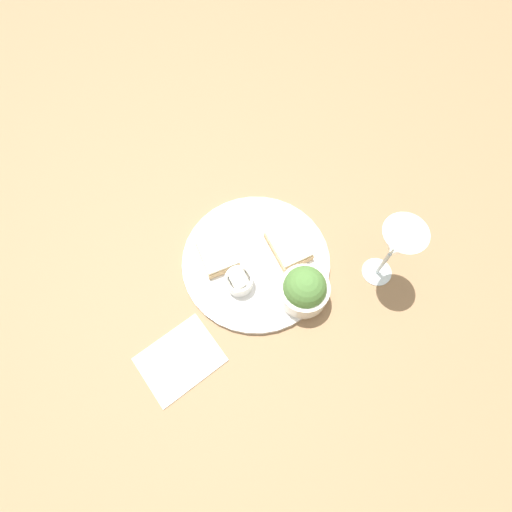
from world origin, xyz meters
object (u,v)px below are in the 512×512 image
Objects in this scene: cheese_toast_near at (288,246)px; napkin at (180,359)px; sauce_ramekin at (239,281)px; wine_glass at (397,245)px; salad_bowl at (304,289)px; cheese_toast_far at (218,254)px.

cheese_toast_near is 0.32m from napkin.
sauce_ramekin is 0.31× the size of wine_glass.
napkin is (0.14, -0.12, -0.03)m from sauce_ramekin.
salad_bowl is 1.76× the size of sauce_ramekin.
salad_bowl reaches higher than napkin.
napkin is at bearing -47.34° from cheese_toast_near.
napkin is (0.21, -0.08, -0.02)m from cheese_toast_far.
salad_bowl is 0.20m from cheese_toast_far.
salad_bowl is at bearing 75.11° from sauce_ramekin.
wine_glass reaches higher than napkin.
cheese_toast_far is 0.57× the size of wine_glass.
cheese_toast_far is at bearing -120.86° from salad_bowl.
napkin is at bearing -21.82° from cheese_toast_far.
salad_bowl is 0.53× the size of napkin.
salad_bowl is 0.19m from wine_glass.
sauce_ramekin is at bearing 31.79° from cheese_toast_far.
cheese_toast_far is at bearing -87.11° from cheese_toast_near.
napkin is at bearing -41.40° from sauce_ramekin.
napkin is (0.15, -0.41, -0.13)m from wine_glass.
wine_glass is (0.06, 0.33, 0.11)m from cheese_toast_far.
sauce_ramekin reaches higher than cheese_toast_near.
wine_glass reaches higher than cheese_toast_near.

